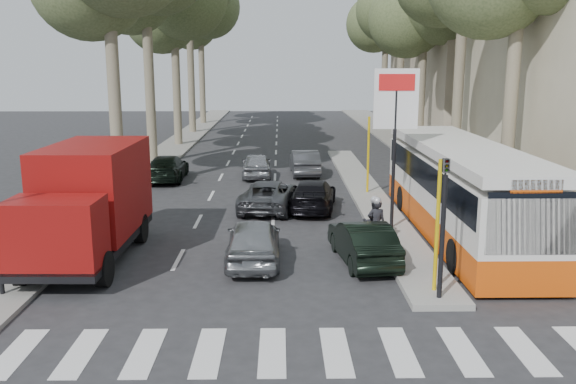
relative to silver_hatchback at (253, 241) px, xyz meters
name	(u,v)px	position (x,y,z in m)	size (l,w,h in m)	color
ground	(304,282)	(1.42, -1.73, -0.66)	(120.00, 120.00, 0.00)	#28282B
sidewalk_right	(417,150)	(10.02, 23.27, -0.60)	(3.20, 70.00, 0.12)	gray
median_left	(177,145)	(-6.58, 26.27, -0.60)	(2.40, 64.00, 0.12)	gray
traffic_island	(367,194)	(4.67, 9.27, -0.58)	(1.50, 26.00, 0.16)	gray
building_far	(483,34)	(16.92, 32.27, 7.34)	(11.00, 20.00, 16.00)	#B7A88E
billboard	(395,126)	(4.67, 3.27, 3.04)	(1.50, 12.10, 5.60)	yellow
traffic_light_island	(444,205)	(4.67, -3.23, 1.82)	(0.16, 0.41, 3.60)	black
tree_l_c	(175,0)	(-6.35, 26.38, 9.37)	(7.40, 7.20, 13.71)	#6B604C
tree_l_e	(202,9)	(-6.55, 42.38, 10.06)	(7.40, 7.20, 14.49)	#6B604C
tree_r_c	(426,2)	(10.45, 24.38, 9.03)	(7.40, 7.20, 13.32)	#6B604C
tree_r_e	(388,12)	(10.65, 40.38, 9.72)	(7.40, 7.20, 14.10)	#6B604C
silver_hatchback	(253,241)	(0.00, 0.00, 0.00)	(1.57, 3.90, 1.33)	#95989C
dark_hatchback	(363,242)	(3.22, -0.04, -0.04)	(1.33, 3.81, 1.26)	black
queue_car_a	(269,195)	(0.32, 6.65, -0.07)	(1.97, 4.28, 1.19)	#47494E
queue_car_b	(313,195)	(2.10, 6.59, -0.06)	(1.70, 4.19, 1.22)	black
queue_car_c	(256,165)	(-0.43, 13.77, -0.03)	(1.49, 3.70, 1.26)	#989BA0
queue_car_d	(305,162)	(2.09, 14.50, -0.01)	(1.39, 3.97, 1.31)	#46484D
queue_car_e	(167,168)	(-4.88, 12.98, -0.03)	(1.77, 4.36, 1.26)	black
red_truck	(89,201)	(-4.87, 0.41, 1.12)	(2.52, 6.38, 3.38)	black
city_bus	(461,187)	(6.89, 2.85, 1.00)	(2.67, 12.00, 3.16)	#DC4C0C
motorcycle	(375,224)	(3.81, 1.48, 0.10)	(0.73, 1.99, 1.69)	black
pedestrian_near	(464,176)	(8.76, 8.55, 0.33)	(1.03, 0.50, 1.76)	#423651
pedestrian_far	(560,194)	(11.42, 5.26, 0.23)	(1.00, 0.45, 1.55)	#716554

